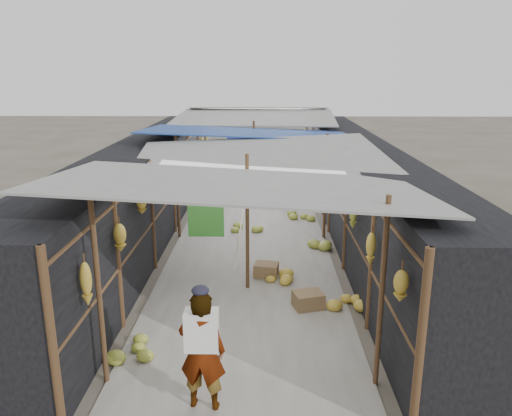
# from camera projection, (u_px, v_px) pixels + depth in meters

# --- Properties ---
(ground) EXTENTS (80.00, 80.00, 0.00)m
(ground) POSITION_uv_depth(u_px,v_px,m) (240.00, 383.00, 6.68)
(ground) COLOR #6B6356
(ground) RESTS_ON ground
(aisle_slab) EXTENTS (3.60, 16.00, 0.02)m
(aisle_slab) POSITION_uv_depth(u_px,v_px,m) (252.00, 231.00, 12.94)
(aisle_slab) COLOR #9E998E
(aisle_slab) RESTS_ON ground
(stall_left) EXTENTS (1.40, 15.00, 2.30)m
(stall_left) POSITION_uv_depth(u_px,v_px,m) (146.00, 188.00, 12.68)
(stall_left) COLOR black
(stall_left) RESTS_ON ground
(stall_right) EXTENTS (1.40, 15.00, 2.30)m
(stall_right) POSITION_uv_depth(u_px,v_px,m) (359.00, 189.00, 12.59)
(stall_right) COLOR black
(stall_right) RESTS_ON ground
(crate_near) EXTENTS (0.52, 0.45, 0.28)m
(crate_near) POSITION_uv_depth(u_px,v_px,m) (266.00, 270.00, 10.07)
(crate_near) COLOR #8E6948
(crate_near) RESTS_ON ground
(crate_mid) EXTENTS (0.58, 0.52, 0.30)m
(crate_mid) POSITION_uv_depth(u_px,v_px,m) (308.00, 300.00, 8.73)
(crate_mid) COLOR #8E6948
(crate_mid) RESTS_ON ground
(crate_back) EXTENTS (0.49, 0.43, 0.27)m
(crate_back) POSITION_uv_depth(u_px,v_px,m) (238.00, 179.00, 18.51)
(crate_back) COLOR #8E6948
(crate_back) RESTS_ON ground
(black_basin) EXTENTS (0.65, 0.65, 0.19)m
(black_basin) POSITION_uv_depth(u_px,v_px,m) (296.00, 198.00, 15.94)
(black_basin) COLOR black
(black_basin) RESTS_ON ground
(vendor_elderly) EXTENTS (0.61, 0.44, 1.56)m
(vendor_elderly) POSITION_uv_depth(u_px,v_px,m) (202.00, 351.00, 6.00)
(vendor_elderly) COLOR white
(vendor_elderly) RESTS_ON ground
(shopper_blue) EXTENTS (0.93, 0.78, 1.70)m
(shopper_blue) POSITION_uv_depth(u_px,v_px,m) (216.00, 184.00, 14.48)
(shopper_blue) COLOR #204BA2
(shopper_blue) RESTS_ON ground
(vendor_seated) EXTENTS (0.57, 0.68, 0.91)m
(vendor_seated) POSITION_uv_depth(u_px,v_px,m) (285.00, 194.00, 14.90)
(vendor_seated) COLOR #504C45
(vendor_seated) RESTS_ON ground
(market_canopy) EXTENTS (5.62, 15.20, 2.77)m
(market_canopy) POSITION_uv_depth(u_px,v_px,m) (253.00, 137.00, 12.62)
(market_canopy) COLOR brown
(market_canopy) RESTS_ON ground
(hanging_bananas) EXTENTS (3.95, 13.66, 0.84)m
(hanging_bananas) POSITION_uv_depth(u_px,v_px,m) (251.00, 168.00, 12.73)
(hanging_bananas) COLOR gold
(hanging_bananas) RESTS_ON ground
(floor_bananas) EXTENTS (4.02, 10.76, 0.36)m
(floor_bananas) POSITION_uv_depth(u_px,v_px,m) (266.00, 236.00, 12.10)
(floor_bananas) COLOR olive
(floor_bananas) RESTS_ON ground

